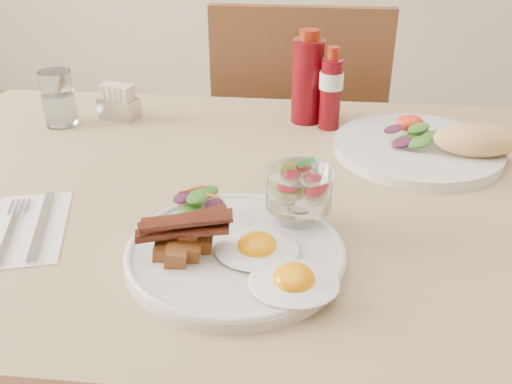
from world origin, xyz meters
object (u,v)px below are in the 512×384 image
object	(u,v)px
chair_far	(298,151)
water_glass	(59,101)
sugar_caddy	(119,104)
fruit_cup	(299,189)
main_plate	(235,254)
second_plate	(431,145)
ketchup_bottle	(307,80)
hot_sauce_bottle	(331,90)
table	(284,247)

from	to	relation	value
chair_far	water_glass	size ratio (longest dim) A/B	8.75
sugar_caddy	fruit_cup	bearing A→B (deg)	-30.05
main_plate	fruit_cup	bearing A→B (deg)	44.22
chair_far	second_plate	bearing A→B (deg)	-63.20
second_plate	ketchup_bottle	distance (m)	0.27
sugar_caddy	hot_sauce_bottle	bearing A→B (deg)	14.94
main_plate	fruit_cup	xyz separation A→B (m)	(0.08, 0.07, 0.06)
water_glass	fruit_cup	bearing A→B (deg)	-35.43
chair_far	main_plate	xyz separation A→B (m)	(-0.05, -0.83, 0.24)
table	main_plate	bearing A→B (deg)	-108.18
hot_sauce_bottle	sugar_caddy	bearing A→B (deg)	179.43
sugar_caddy	ketchup_bottle	bearing A→B (deg)	19.62
chair_far	sugar_caddy	bearing A→B (deg)	-133.43
table	fruit_cup	size ratio (longest dim) A/B	14.61
hot_sauce_bottle	fruit_cup	bearing A→B (deg)	-96.74
table	hot_sauce_bottle	bearing A→B (deg)	76.87
fruit_cup	main_plate	bearing A→B (deg)	-135.78
main_plate	sugar_caddy	world-z (taller)	sugar_caddy
main_plate	fruit_cup	size ratio (longest dim) A/B	3.08
chair_far	ketchup_bottle	world-z (taller)	ketchup_bottle
hot_sauce_bottle	second_plate	bearing A→B (deg)	-31.43
hot_sauce_bottle	chair_far	bearing A→B (deg)	100.17
chair_far	water_glass	world-z (taller)	chair_far
table	chair_far	bearing A→B (deg)	90.00
main_plate	hot_sauce_bottle	distance (m)	0.47
chair_far	main_plate	bearing A→B (deg)	-93.70
chair_far	sugar_caddy	distance (m)	0.57
ketchup_bottle	fruit_cup	bearing A→B (deg)	-89.92
main_plate	chair_far	bearing A→B (deg)	86.30
table	water_glass	size ratio (longest dim) A/B	12.51
hot_sauce_bottle	water_glass	xyz separation A→B (m)	(-0.52, -0.04, -0.03)
second_plate	ketchup_bottle	bearing A→B (deg)	147.94
fruit_cup	second_plate	world-z (taller)	fruit_cup
table	second_plate	bearing A→B (deg)	36.48
chair_far	hot_sauce_bottle	world-z (taller)	chair_far
fruit_cup	hot_sauce_bottle	size ratio (longest dim) A/B	0.58
table	ketchup_bottle	bearing A→B (deg)	86.03
water_glass	chair_far	bearing A→B (deg)	42.08
ketchup_bottle	hot_sauce_bottle	xyz separation A→B (m)	(0.05, -0.03, -0.01)
table	sugar_caddy	distance (m)	0.47
hot_sauce_bottle	ketchup_bottle	bearing A→B (deg)	145.56
fruit_cup	sugar_caddy	distance (m)	0.54
water_glass	sugar_caddy	bearing A→B (deg)	21.26
second_plate	ketchup_bottle	xyz separation A→B (m)	(-0.22, 0.14, 0.07)
second_plate	water_glass	world-z (taller)	water_glass
sugar_caddy	chair_far	bearing A→B (deg)	62.08
table	water_glass	distance (m)	0.54
fruit_cup	ketchup_bottle	size ratio (longest dim) A/B	0.50
fruit_cup	water_glass	bearing A→B (deg)	144.57
fruit_cup	hot_sauce_bottle	xyz separation A→B (m)	(0.04, 0.38, 0.01)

